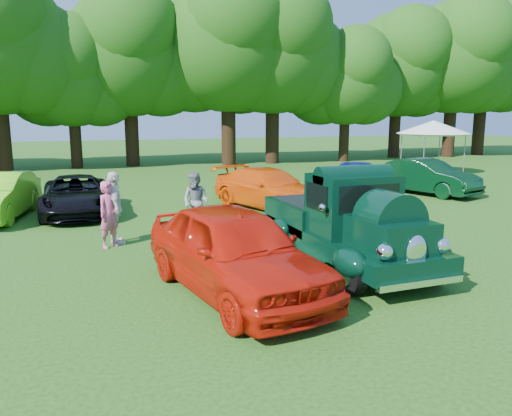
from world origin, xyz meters
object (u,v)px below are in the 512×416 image
object	(u,v)px
red_convertible	(235,250)
back_car_black	(76,195)
canopy_tent	(433,127)
back_car_blue	(357,182)
back_car_orange	(269,188)
spectator_pink	(109,215)
hero_pickup	(346,225)
spectator_white	(114,208)
back_car_green	(426,177)
spectator_grey	(196,202)

from	to	relation	value
red_convertible	back_car_black	bearing A→B (deg)	96.43
canopy_tent	back_car_blue	bearing A→B (deg)	-143.09
red_convertible	back_car_orange	bearing A→B (deg)	54.07
back_car_black	canopy_tent	xyz separation A→B (m)	(18.91, 5.36, 1.94)
back_car_blue	spectator_pink	world-z (taller)	spectator_pink
hero_pickup	red_convertible	size ratio (longest dim) A/B	1.08
canopy_tent	back_car_orange	bearing A→B (deg)	-152.69
back_car_blue	canopy_tent	distance (m)	11.40
spectator_pink	back_car_blue	bearing A→B (deg)	-18.29
back_car_blue	hero_pickup	bearing A→B (deg)	-94.98
spectator_white	red_convertible	bearing A→B (deg)	-162.29
back_car_orange	back_car_green	distance (m)	7.33
spectator_pink	spectator_white	bearing A→B (deg)	21.30
red_convertible	hero_pickup	bearing A→B (deg)	8.01
hero_pickup	back_car_blue	distance (m)	7.97
spectator_pink	spectator_grey	world-z (taller)	spectator_grey
red_convertible	back_car_black	size ratio (longest dim) A/B	1.04
hero_pickup	back_car_black	bearing A→B (deg)	124.37
spectator_grey	back_car_green	bearing A→B (deg)	61.72
spectator_grey	canopy_tent	size ratio (longest dim) A/B	0.37
back_car_black	spectator_white	xyz separation A→B (m)	(0.86, -4.47, 0.29)
back_car_black	spectator_white	world-z (taller)	spectator_white
hero_pickup	back_car_orange	bearing A→B (deg)	81.92
hero_pickup	back_car_orange	distance (m)	7.05
back_car_black	spectator_pink	size ratio (longest dim) A/B	2.78
back_car_orange	back_car_blue	xyz separation A→B (m)	(3.43, -0.34, 0.11)
red_convertible	back_car_blue	size ratio (longest dim) A/B	1.02
back_car_green	back_car_black	bearing A→B (deg)	160.69
back_car_black	canopy_tent	size ratio (longest dim) A/B	1.03
canopy_tent	hero_pickup	bearing A→B (deg)	-135.04
back_car_green	canopy_tent	size ratio (longest dim) A/B	0.99
red_convertible	spectator_grey	distance (m)	5.27
red_convertible	spectator_grey	size ratio (longest dim) A/B	2.87
hero_pickup	spectator_pink	xyz separation A→B (m)	(-4.79, 3.30, -0.04)
back_car_green	canopy_tent	world-z (taller)	canopy_tent
back_car_black	spectator_white	bearing A→B (deg)	-77.26
spectator_pink	canopy_tent	world-z (taller)	canopy_tent
back_car_black	back_car_blue	distance (m)	10.01
back_car_blue	spectator_white	bearing A→B (deg)	-132.58
back_car_blue	back_car_green	distance (m)	3.99
red_convertible	canopy_tent	distance (m)	21.77
hero_pickup	spectator_pink	world-z (taller)	hero_pickup
back_car_blue	spectator_grey	bearing A→B (deg)	-132.36
red_convertible	spectator_pink	bearing A→B (deg)	104.40
back_car_orange	spectator_grey	bearing A→B (deg)	-161.47
spectator_pink	spectator_white	size ratio (longest dim) A/B	0.89
back_car_black	spectator_pink	world-z (taller)	spectator_pink
red_convertible	back_car_orange	distance (m)	8.81
hero_pickup	back_car_black	world-z (taller)	hero_pickup
spectator_grey	canopy_tent	world-z (taller)	canopy_tent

